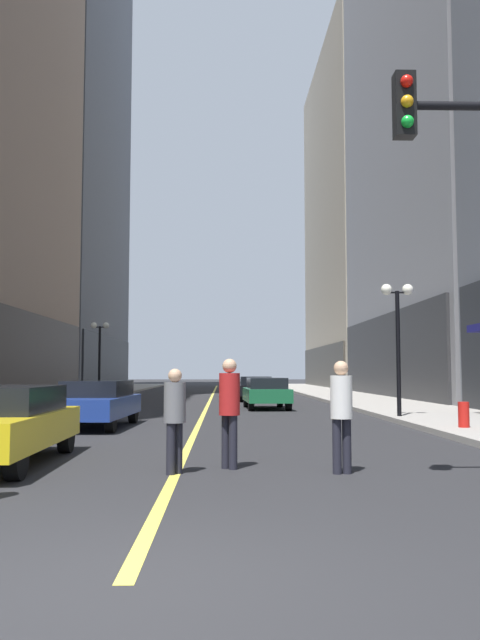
{
  "coord_description": "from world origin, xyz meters",
  "views": [
    {
      "loc": [
        0.73,
        -5.0,
        1.57
      ],
      "look_at": [
        1.47,
        24.14,
        3.86
      ],
      "focal_mm": 37.06,
      "sensor_mm": 36.0,
      "label": 1
    }
  ],
  "objects_px": {
    "fire_hydrant_right": "(464,418)",
    "car_yellow": "(1,422)",
    "street_lamp_right_mid": "(398,320)",
    "car_black": "(255,388)",
    "pedestrian_in_white_shirt": "(341,407)",
    "street_lamp_left_far": "(100,343)",
    "pedestrian_in_red_jacket": "(229,404)",
    "car_blue": "(97,402)",
    "pedestrian_in_grey_suit": "(175,413)",
    "car_green": "(266,392)"
  },
  "relations": [
    {
      "from": "car_blue",
      "to": "street_lamp_right_mid",
      "type": "xyz_separation_m",
      "value": [
        9.27,
        2.28,
        2.54
      ]
    },
    {
      "from": "street_lamp_right_mid",
      "to": "car_black",
      "type": "bearing_deg",
      "value": 105.05
    },
    {
      "from": "pedestrian_in_grey_suit",
      "to": "pedestrian_in_red_jacket",
      "type": "height_order",
      "value": "pedestrian_in_red_jacket"
    },
    {
      "from": "street_lamp_left_far",
      "to": "fire_hydrant_right",
      "type": "distance_m",
      "value": 25.27
    },
    {
      "from": "pedestrian_in_white_shirt",
      "to": "street_lamp_right_mid",
      "type": "distance_m",
      "value": 11.84
    },
    {
      "from": "car_black",
      "to": "pedestrian_in_red_jacket",
      "type": "xyz_separation_m",
      "value": [
        -1.61,
        -25.13,
        0.33
      ]
    },
    {
      "from": "pedestrian_in_red_jacket",
      "to": "fire_hydrant_right",
      "type": "relative_size",
      "value": 2.23
    },
    {
      "from": "pedestrian_in_red_jacket",
      "to": "car_green",
      "type": "bearing_deg",
      "value": 84.29
    },
    {
      "from": "pedestrian_in_white_shirt",
      "to": "pedestrian_in_red_jacket",
      "type": "distance_m",
      "value": 1.82
    },
    {
      "from": "pedestrian_in_grey_suit",
      "to": "street_lamp_left_far",
      "type": "xyz_separation_m",
      "value": [
        -6.38,
        27.89,
        2.32
      ]
    },
    {
      "from": "car_black",
      "to": "fire_hydrant_right",
      "type": "xyz_separation_m",
      "value": [
        4.46,
        -19.07,
        -0.32
      ]
    },
    {
      "from": "car_yellow",
      "to": "street_lamp_right_mid",
      "type": "bearing_deg",
      "value": 46.03
    },
    {
      "from": "car_yellow",
      "to": "car_black",
      "type": "relative_size",
      "value": 1.11
    },
    {
      "from": "pedestrian_in_grey_suit",
      "to": "street_lamp_left_far",
      "type": "height_order",
      "value": "street_lamp_left_far"
    },
    {
      "from": "pedestrian_in_grey_suit",
      "to": "car_blue",
      "type": "bearing_deg",
      "value": 108.2
    },
    {
      "from": "car_blue",
      "to": "pedestrian_in_red_jacket",
      "type": "height_order",
      "value": "pedestrian_in_red_jacket"
    },
    {
      "from": "street_lamp_left_far",
      "to": "fire_hydrant_right",
      "type": "height_order",
      "value": "street_lamp_left_far"
    },
    {
      "from": "pedestrian_in_red_jacket",
      "to": "pedestrian_in_white_shirt",
      "type": "bearing_deg",
      "value": -17.88
    },
    {
      "from": "car_blue",
      "to": "pedestrian_in_grey_suit",
      "type": "distance_m",
      "value": 9.13
    },
    {
      "from": "pedestrian_in_white_shirt",
      "to": "pedestrian_in_grey_suit",
      "type": "bearing_deg",
      "value": 179.39
    },
    {
      "from": "pedestrian_in_white_shirt",
      "to": "street_lamp_left_far",
      "type": "relative_size",
      "value": 0.39
    },
    {
      "from": "car_blue",
      "to": "car_black",
      "type": "distance_m",
      "value": 17.81
    },
    {
      "from": "car_blue",
      "to": "street_lamp_right_mid",
      "type": "height_order",
      "value": "street_lamp_right_mid"
    },
    {
      "from": "pedestrian_in_grey_suit",
      "to": "pedestrian_in_white_shirt",
      "type": "xyz_separation_m",
      "value": [
        2.59,
        -0.03,
        0.08
      ]
    },
    {
      "from": "fire_hydrant_right",
      "to": "car_black",
      "type": "bearing_deg",
      "value": 103.16
    },
    {
      "from": "car_blue",
      "to": "fire_hydrant_right",
      "type": "xyz_separation_m",
      "value": [
        9.77,
        -2.07,
        -0.32
      ]
    },
    {
      "from": "street_lamp_left_far",
      "to": "car_yellow",
      "type": "bearing_deg",
      "value": -82.87
    },
    {
      "from": "car_black",
      "to": "pedestrian_in_red_jacket",
      "type": "relative_size",
      "value": 2.39
    },
    {
      "from": "car_black",
      "to": "pedestrian_in_red_jacket",
      "type": "distance_m",
      "value": 25.19
    },
    {
      "from": "pedestrian_in_white_shirt",
      "to": "street_lamp_left_far",
      "type": "distance_m",
      "value": 29.41
    },
    {
      "from": "car_black",
      "to": "pedestrian_in_white_shirt",
      "type": "xyz_separation_m",
      "value": [
        0.13,
        -25.69,
        0.3
      ]
    },
    {
      "from": "car_green",
      "to": "street_lamp_right_mid",
      "type": "bearing_deg",
      "value": -60.81
    },
    {
      "from": "fire_hydrant_right",
      "to": "car_yellow",
      "type": "bearing_deg",
      "value": -151.29
    },
    {
      "from": "car_blue",
      "to": "pedestrian_in_white_shirt",
      "type": "xyz_separation_m",
      "value": [
        5.44,
        -8.7,
        0.3
      ]
    },
    {
      "from": "car_green",
      "to": "pedestrian_in_white_shirt",
      "type": "distance_m",
      "value": 17.84
    },
    {
      "from": "car_blue",
      "to": "fire_hydrant_right",
      "type": "distance_m",
      "value": 9.99
    },
    {
      "from": "car_black",
      "to": "pedestrian_in_white_shirt",
      "type": "distance_m",
      "value": 25.69
    },
    {
      "from": "pedestrian_in_red_jacket",
      "to": "car_yellow",
      "type": "bearing_deg",
      "value": 171.05
    },
    {
      "from": "fire_hydrant_right",
      "to": "car_green",
      "type": "bearing_deg",
      "value": 111.14
    },
    {
      "from": "pedestrian_in_white_shirt",
      "to": "fire_hydrant_right",
      "type": "bearing_deg",
      "value": 56.82
    },
    {
      "from": "pedestrian_in_red_jacket",
      "to": "street_lamp_left_far",
      "type": "relative_size",
      "value": 0.4
    },
    {
      "from": "pedestrian_in_white_shirt",
      "to": "fire_hydrant_right",
      "type": "distance_m",
      "value": 7.94
    },
    {
      "from": "car_black",
      "to": "street_lamp_right_mid",
      "type": "height_order",
      "value": "street_lamp_right_mid"
    },
    {
      "from": "car_yellow",
      "to": "street_lamp_right_mid",
      "type": "relative_size",
      "value": 1.07
    },
    {
      "from": "car_yellow",
      "to": "pedestrian_in_grey_suit",
      "type": "bearing_deg",
      "value": -20.65
    },
    {
      "from": "car_yellow",
      "to": "street_lamp_right_mid",
      "type": "height_order",
      "value": "street_lamp_right_mid"
    },
    {
      "from": "pedestrian_in_grey_suit",
      "to": "pedestrian_in_white_shirt",
      "type": "distance_m",
      "value": 2.59
    },
    {
      "from": "street_lamp_left_far",
      "to": "pedestrian_in_grey_suit",
      "type": "bearing_deg",
      "value": -77.11
    },
    {
      "from": "car_yellow",
      "to": "car_black",
      "type": "bearing_deg",
      "value": 77.37
    },
    {
      "from": "street_lamp_left_far",
      "to": "street_lamp_right_mid",
      "type": "relative_size",
      "value": 1.0
    }
  ]
}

